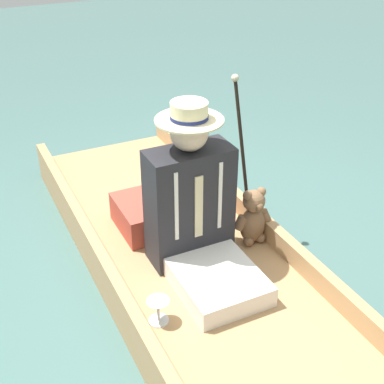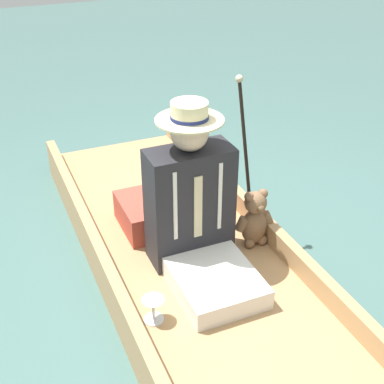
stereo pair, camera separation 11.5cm
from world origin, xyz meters
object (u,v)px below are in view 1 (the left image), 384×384
object	(u,v)px
seated_person	(196,212)
wine_glass	(158,306)
teddy_bear	(253,217)
walking_cane	(242,144)

from	to	relation	value
seated_person	wine_glass	distance (m)	0.54
teddy_bear	seated_person	bearing A→B (deg)	4.81
teddy_bear	walking_cane	distance (m)	0.42
wine_glass	teddy_bear	bearing A→B (deg)	-153.77
seated_person	teddy_bear	xyz separation A→B (m)	(-0.38, -0.03, -0.16)
wine_glass	walking_cane	size ratio (longest dim) A/B	0.14
seated_person	teddy_bear	world-z (taller)	seated_person
seated_person	walking_cane	xyz separation A→B (m)	(-0.41, -0.24, 0.20)
teddy_bear	walking_cane	xyz separation A→B (m)	(-0.03, -0.21, 0.36)
teddy_bear	walking_cane	bearing A→B (deg)	-98.11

